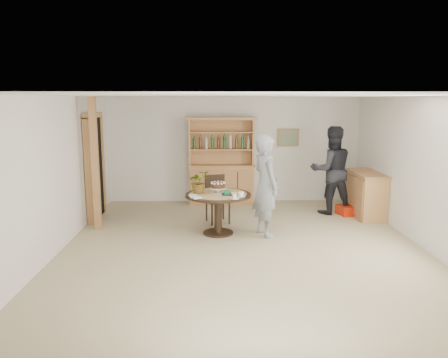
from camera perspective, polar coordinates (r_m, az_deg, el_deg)
ground at (r=7.36m, az=2.49°, el=-9.04°), size 7.00×7.00×0.00m
room_shell at (r=6.99m, az=2.62°, el=4.58°), size 6.04×7.04×2.52m
doorway at (r=9.35m, az=-16.57°, el=1.71°), size 0.13×1.10×2.18m
pine_post at (r=8.51m, az=-16.48°, el=1.87°), size 0.12×0.12×2.50m
hutch at (r=10.32m, az=-0.34°, el=0.56°), size 1.62×0.54×2.04m
sideboard at (r=9.69m, az=18.09°, el=-1.90°), size 0.54×1.26×0.94m
dining_table at (r=7.97m, az=-0.77°, el=-2.98°), size 1.20×1.20×0.76m
dining_chair at (r=8.79m, az=-0.99°, el=-2.18°), size 0.53×0.53×0.95m
birthday_cake at (r=7.96m, az=-0.78°, el=-0.95°), size 0.30×0.30×0.20m
flower_vase at (r=7.95m, az=-3.31°, el=-0.34°), size 0.47×0.44×0.42m
gift_tray at (r=7.81m, az=0.81°, el=-1.89°), size 0.30×0.20×0.08m
coffee_cup_a at (r=7.67m, az=2.24°, el=-2.03°), size 0.15×0.15×0.09m
coffee_cup_b at (r=7.50m, az=1.40°, el=-2.35°), size 0.15×0.15×0.08m
napkins at (r=7.63m, az=-3.83°, el=-2.29°), size 0.24×0.33×0.03m
teen_boy at (r=7.86m, az=5.44°, el=-0.87°), size 0.65×0.78×1.84m
adult_person at (r=9.65m, az=13.85°, el=1.12°), size 0.98×0.79×1.89m
red_suitcase at (r=9.82m, az=16.38°, el=-3.87°), size 0.68×0.53×0.21m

